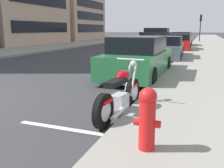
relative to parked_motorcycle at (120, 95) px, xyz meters
The scene contains 13 objects.
sidewalk_near_curb 11.25m from the parked_motorcycle, 12.05° to the right, with size 120.00×4.40×0.14m, color gray.
sidewalk_far_curb 16.47m from the parked_motorcycle, 48.07° to the left, with size 120.00×5.00×0.14m, color gray.
parking_stall_stripe 1.22m from the parked_motorcycle, 151.11° to the left, with size 0.12×2.20×0.01m, color silver.
parked_motorcycle is the anchor object (origin of this frame).
parked_car_far_down_curb 4.31m from the parked_motorcycle, ahead, with size 4.64×1.87×1.49m.
parked_car_mid_block 10.27m from the parked_motorcycle, ahead, with size 4.77×1.96×1.34m.
parked_car_behind_motorcycle 16.42m from the parked_motorcycle, ahead, with size 4.24×1.98×1.34m.
parked_car_across_street 21.36m from the parked_motorcycle, ahead, with size 4.35×1.95×1.44m.
crossing_truck 36.12m from the parked_motorcycle, ahead, with size 2.33×5.28×1.90m.
fire_hydrant 1.74m from the parked_motorcycle, 149.65° to the right, with size 0.24×0.36×0.86m.
traffic_signal_near_corner 30.78m from the parked_motorcycle, ahead, with size 0.36×0.28×3.43m.
townhouse_behind_pole 26.05m from the parked_motorcycle, 46.22° to the left, with size 11.29×8.17×8.80m.
townhouse_mid_block 36.51m from the parked_motorcycle, 34.40° to the left, with size 10.69×12.03×8.40m.
Camera 1 is at (-3.53, -6.35, 1.74)m, focal length 39.17 mm.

